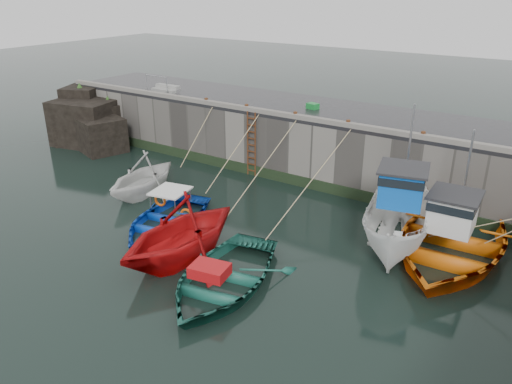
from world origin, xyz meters
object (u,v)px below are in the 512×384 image
Objects in this scene: boat_near_white at (144,193)px; boat_near_navy at (223,285)px; boat_near_blue at (166,226)px; bollard_a at (206,101)px; boat_far_white at (398,222)px; fish_crate at (313,106)px; bollard_b at (247,107)px; boat_near_blacktrim at (182,258)px; bollard_c at (295,115)px; ladder at (251,144)px; bollard_d at (348,123)px; bollard_e at (423,135)px; boat_far_orange at (450,240)px.

boat_near_white is 0.78× the size of boat_near_navy.
bollard_a is at bearing 104.70° from boat_near_blue.
boat_far_white is 8.69m from fish_crate.
boat_near_blacktrim is at bearing -69.98° from bollard_b.
boat_near_navy is at bearing -74.07° from bollard_c.
bollard_b is (2.26, 4.96, 3.30)m from boat_near_white.
boat_near_blacktrim is at bearing 155.18° from boat_near_navy.
boat_near_blacktrim is 10.88m from fish_crate.
ladder is 0.65× the size of boat_near_blue.
bollard_d is at bearing 123.47° from boat_far_white.
ladder is 11.43× the size of bollard_e.
fish_crate is 2.00m from bollard_c.
bollard_c is 1.00× the size of bollard_d.
bollard_b is at bearing 146.14° from ladder.
bollard_c is at bearing 180.00° from bollard_d.
bollard_b is at bearing 109.98° from boat_near_navy.
bollard_e is at bearing 0.00° from bollard_c.
boat_near_blacktrim is at bearing -45.91° from boat_near_blue.
bollard_b reaches higher than boat_near_navy.
boat_far_orange is at bearing -27.65° from bollard_d.
boat_near_navy is at bearing -34.95° from boat_near_white.
boat_near_blacktrim is 0.65× the size of boat_far_orange.
boat_near_navy is 0.70× the size of boat_far_orange.
bollard_c is (-6.24, 3.42, 2.31)m from boat_far_white.
boat_near_navy is (7.51, -3.96, 0.00)m from boat_near_white.
boat_far_orange is at bearing -52.42° from bollard_e.
ladder reaches higher than boat_near_white.
bollard_a is 7.80m from bollard_d.
ladder is 11.43× the size of bollard_b.
boat_near_navy is at bearing -133.94° from boat_far_orange.
bollard_e is (5.45, 8.36, 3.30)m from boat_near_blacktrim.
bollard_b is at bearing 145.74° from boat_far_white.
ladder is at bearing -114.91° from fish_crate.
boat_near_navy is (2.20, -0.56, 0.00)m from boat_near_blacktrim.
boat_far_orange is 27.66× the size of bollard_d.
boat_near_blacktrim is at bearing -87.62° from bollard_c.
boat_far_white is at bearing 0.74° from boat_near_white.
bollard_e is (7.65, 6.85, 3.30)m from boat_near_blue.
boat_near_blue is 0.78× the size of boat_far_white.
boat_near_white is at bearing 137.40° from boat_near_blue.
boat_far_white is at bearing -162.99° from boat_far_orange.
boat_near_navy is at bearing -137.18° from boat_far_white.
bollard_b is at bearing 180.00° from bollard_c.
boat_near_white is at bearing -108.35° from fish_crate.
bollard_c reaches higher than fish_crate.
fish_crate is (-2.71, 10.92, 3.30)m from boat_near_navy.
bollard_d is (5.30, 0.00, 0.00)m from bollard_b.
bollard_a is 1.00× the size of bollard_b.
boat_near_navy is 8.18m from boat_far_orange.
boat_near_blacktrim is 10.52m from bollard_e.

